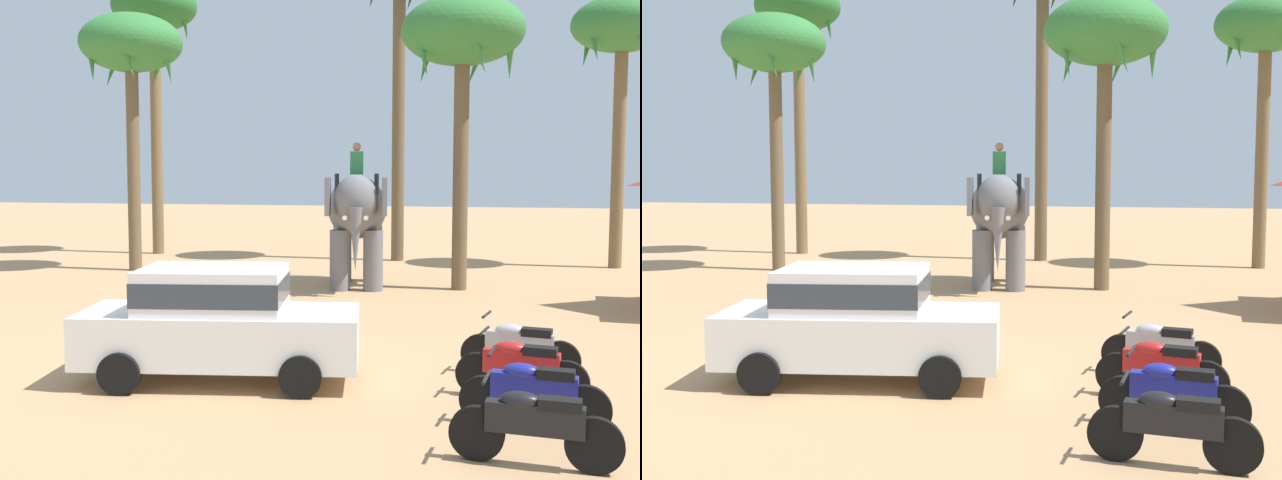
% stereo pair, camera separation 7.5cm
% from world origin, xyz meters
% --- Properties ---
extents(ground_plane, '(120.00, 120.00, 0.00)m').
position_xyz_m(ground_plane, '(0.00, 0.00, 0.00)').
color(ground_plane, tan).
extents(car_sedan_foreground, '(4.33, 2.38, 1.70)m').
position_xyz_m(car_sedan_foreground, '(0.58, -0.79, 0.93)').
color(car_sedan_foreground, white).
rests_on(car_sedan_foreground, ground).
extents(elephant_with_mahout, '(2.14, 3.99, 3.88)m').
position_xyz_m(elephant_with_mahout, '(0.80, 9.11, 1.99)').
color(elephant_with_mahout, slate).
rests_on(elephant_with_mahout, ground).
extents(motorcycle_nearest_camera, '(1.80, 0.55, 0.94)m').
position_xyz_m(motorcycle_nearest_camera, '(5.05, -3.27, 0.46)').
color(motorcycle_nearest_camera, black).
rests_on(motorcycle_nearest_camera, ground).
extents(motorcycle_second_in_row, '(1.80, 0.55, 0.94)m').
position_xyz_m(motorcycle_second_in_row, '(5.08, -2.01, 0.46)').
color(motorcycle_second_in_row, black).
rests_on(motorcycle_second_in_row, ground).
extents(motorcycle_mid_row, '(1.79, 0.56, 0.94)m').
position_xyz_m(motorcycle_mid_row, '(4.96, -0.79, 0.46)').
color(motorcycle_mid_row, black).
rests_on(motorcycle_mid_row, ground).
extents(motorcycle_fourth_in_row, '(1.79, 0.58, 0.94)m').
position_xyz_m(motorcycle_fourth_in_row, '(4.96, 0.48, 0.46)').
color(motorcycle_fourth_in_row, black).
rests_on(motorcycle_fourth_in_row, ground).
extents(palm_tree_near_hut, '(3.20, 3.20, 8.73)m').
position_xyz_m(palm_tree_near_hut, '(8.20, 15.26, 7.55)').
color(palm_tree_near_hut, brown).
rests_on(palm_tree_near_hut, ground).
extents(palm_tree_left_of_road, '(3.20, 3.20, 8.03)m').
position_xyz_m(palm_tree_left_of_road, '(-6.74, 11.04, 6.90)').
color(palm_tree_left_of_road, brown).
rests_on(palm_tree_left_of_road, ground).
extents(palm_tree_far_back, '(3.20, 3.20, 7.67)m').
position_xyz_m(palm_tree_far_back, '(3.53, 9.27, 6.57)').
color(palm_tree_far_back, brown).
rests_on(palm_tree_far_back, ground).
extents(palm_tree_leaning_seaward, '(3.20, 3.20, 10.22)m').
position_xyz_m(palm_tree_leaning_seaward, '(-8.27, 15.99, 8.91)').
color(palm_tree_leaning_seaward, brown).
rests_on(palm_tree_leaning_seaward, ground).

